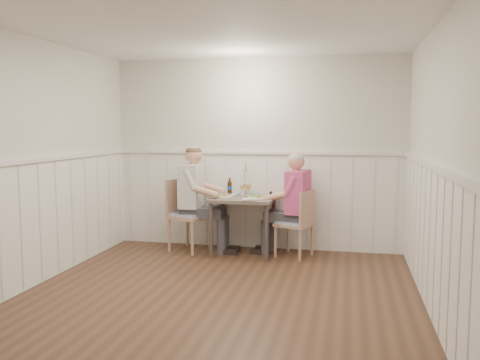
{
  "coord_description": "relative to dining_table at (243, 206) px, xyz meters",
  "views": [
    {
      "loc": [
        1.24,
        -4.61,
        1.67
      ],
      "look_at": [
        -0.1,
        1.64,
        1.0
      ],
      "focal_mm": 38.0,
      "sensor_mm": 36.0,
      "label": 1
    }
  ],
  "objects": [
    {
      "name": "beer_glass_a",
      "position": [
        0.03,
        0.18,
        0.23
      ],
      "size": [
        0.07,
        0.07,
        0.18
      ],
      "color": "silver",
      "rests_on": "dining_table"
    },
    {
      "name": "plate_man",
      "position": [
        0.2,
        -0.04,
        0.13
      ],
      "size": [
        0.27,
        0.27,
        0.07
      ],
      "color": "white",
      "rests_on": "dining_table"
    },
    {
      "name": "room_shell",
      "position": [
        0.1,
        -1.84,
        0.88
      ],
      "size": [
        4.04,
        4.54,
        2.6
      ],
      "color": "silver",
      "rests_on": "ground"
    },
    {
      "name": "chair_left",
      "position": [
        -0.8,
        0.03,
        -0.12
      ],
      "size": [
        0.59,
        0.59,
        0.97
      ],
      "color": "tan",
      "rests_on": "ground"
    },
    {
      "name": "ground_plane",
      "position": [
        0.1,
        -1.84,
        -0.64
      ],
      "size": [
        4.5,
        4.5,
        0.0
      ],
      "primitive_type": "plane",
      "color": "#412B1C"
    },
    {
      "name": "beer_glass_b",
      "position": [
        -0.06,
        0.23,
        0.21
      ],
      "size": [
        0.06,
        0.06,
        0.16
      ],
      "color": "silver",
      "rests_on": "dining_table"
    },
    {
      "name": "dining_table",
      "position": [
        0.0,
        0.0,
        0.0
      ],
      "size": [
        0.82,
        0.7,
        0.75
      ],
      "color": "#534C3F",
      "rests_on": "ground"
    },
    {
      "name": "chair_right",
      "position": [
        0.72,
        -0.02,
        -0.17
      ],
      "size": [
        0.53,
        0.53,
        0.87
      ],
      "color": "tan",
      "rests_on": "ground"
    },
    {
      "name": "rolled_napkin",
      "position": [
        0.14,
        -0.31,
        0.13
      ],
      "size": [
        0.19,
        0.11,
        0.04
      ],
      "color": "white",
      "rests_on": "dining_table"
    },
    {
      "name": "gingham_mat",
      "position": [
        -0.3,
        0.25,
        0.11
      ],
      "size": [
        0.36,
        0.3,
        0.01
      ],
      "color": "#4E70AB",
      "rests_on": "dining_table"
    },
    {
      "name": "diner_cream",
      "position": [
        -0.66,
        0.01,
        -0.04
      ],
      "size": [
        0.67,
        0.47,
        1.44
      ],
      "color": "#3F3F47",
      "rests_on": "ground"
    },
    {
      "name": "wainscot",
      "position": [
        0.1,
        -1.15,
        0.05
      ],
      "size": [
        4.0,
        4.49,
        1.34
      ],
      "color": "white",
      "rests_on": "ground"
    },
    {
      "name": "beer_bottle",
      "position": [
        -0.25,
        0.27,
        0.21
      ],
      "size": [
        0.06,
        0.06,
        0.22
      ],
      "color": "black",
      "rests_on": "dining_table"
    },
    {
      "name": "man_in_pink",
      "position": [
        0.67,
        0.03,
        -0.07
      ],
      "size": [
        0.68,
        0.48,
        1.37
      ],
      "color": "#3F3F47",
      "rests_on": "ground"
    },
    {
      "name": "grass_vase",
      "position": [
        -0.04,
        0.24,
        0.31
      ],
      "size": [
        0.05,
        0.05,
        0.44
      ],
      "color": "silver",
      "rests_on": "dining_table"
    },
    {
      "name": "plate_diner",
      "position": [
        -0.27,
        -0.02,
        0.13
      ],
      "size": [
        0.25,
        0.25,
        0.06
      ],
      "color": "white",
      "rests_on": "dining_table"
    }
  ]
}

